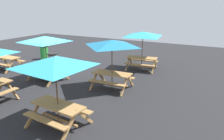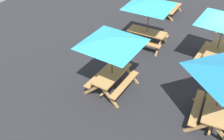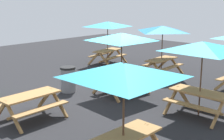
# 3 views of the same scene
# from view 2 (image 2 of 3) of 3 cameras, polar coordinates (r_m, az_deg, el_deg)

# --- Properties ---
(ground_plane) EXTENTS (27.99, 27.99, 0.00)m
(ground_plane) POSITION_cam_2_polar(r_m,az_deg,el_deg) (12.12, 23.36, 1.59)
(ground_plane) COLOR #232326
(ground_plane) RESTS_ON ground
(picnic_table_2) EXTENTS (2.82, 2.82, 2.34)m
(picnic_table_2) POSITION_cam_2_polar(r_m,az_deg,el_deg) (8.59, 0.00, 5.77)
(picnic_table_2) COLOR #A87A44
(picnic_table_2) RESTS_ON ground
(picnic_table_4) EXTENTS (2.83, 2.83, 2.34)m
(picnic_table_4) POSITION_cam_2_polar(r_m,az_deg,el_deg) (11.56, 8.55, 14.09)
(picnic_table_4) COLOR #A87A44
(picnic_table_4) RESTS_ON ground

